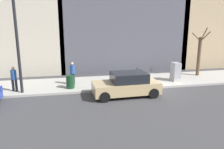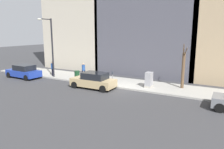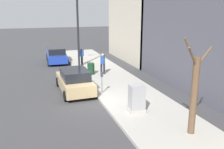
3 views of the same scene
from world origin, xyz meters
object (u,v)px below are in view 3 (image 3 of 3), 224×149
Objects in this scene: parked_car_blue at (57,55)px; utility_box at (137,99)px; trash_bin at (91,69)px; pedestrian_midblock at (82,55)px; parked_car_tan at (75,81)px; pedestrian_near_meter at (103,62)px; bare_tree at (194,93)px; streetlamp at (75,23)px; parking_meter at (102,80)px.

utility_box is (2.43, -14.21, 0.11)m from parked_car_blue.
trash_bin is 3.65m from pedestrian_midblock.
pedestrian_near_meter is (2.86, 3.31, 0.35)m from parked_car_tan.
parked_car_blue is at bearing 99.71° from utility_box.
bare_tree reaches higher than utility_box.
pedestrian_midblock is (-1.67, 14.48, -0.84)m from bare_tree.
pedestrian_midblock reaches higher than trash_bin.
parked_car_tan is at bearing 87.93° from pedestrian_near_meter.
utility_box is 0.22× the size of streetlamp.
bare_tree is (3.62, -7.35, 1.19)m from parked_car_tan.
parked_car_blue is 2.57× the size of pedestrian_near_meter.
parked_car_blue is 6.97m from pedestrian_near_meter.
streetlamp is at bearing -30.49° from pedestrian_midblock.
pedestrian_near_meter is at bearing -11.89° from trash_bin.
parked_car_blue is 2.98× the size of utility_box.
pedestrian_near_meter reaches higher than parked_car_blue.
pedestrian_near_meter reaches higher than trash_bin.
trash_bin is at bearing 98.85° from bare_tree.
utility_box is at bearing -78.21° from parked_car_blue.
pedestrian_midblock is at bearing -48.38° from parked_car_blue.
parking_meter is 4.72m from pedestrian_near_meter.
trash_bin is 0.54× the size of pedestrian_midblock.
bare_tree is 14.60m from pedestrian_midblock.
parked_car_blue reaches higher than parking_meter.
pedestrian_midblock reaches higher than parked_car_tan.
streetlamp is at bearing -26.29° from pedestrian_near_meter.
parked_car_blue is 2.57× the size of pedestrian_midblock.
utility_box is 3.23m from bare_tree.
parking_meter is (1.58, -10.81, 0.24)m from parked_car_blue.
parked_car_blue is at bearing 88.93° from parked_car_tan.
parked_car_tan is at bearing -118.85° from trash_bin.
bare_tree is at bearing 132.81° from pedestrian_near_meter.
parked_car_tan is 0.65× the size of streetlamp.
parking_meter reaches higher than trash_bin.
pedestrian_midblock is at bearing 89.67° from trash_bin.
utility_box reaches higher than parking_meter.
parked_car_tan is 4.01m from trash_bin.
utility_box is 8.11m from trash_bin.
pedestrian_near_meter is at bearing 34.29° from pedestrian_midblock.
pedestrian_near_meter is (-0.77, 10.67, -0.84)m from bare_tree.
utility_box is (2.33, -4.59, 0.11)m from parked_car_tan.
parked_car_blue is 17.41m from bare_tree.
parked_car_tan is 2.56× the size of pedestrian_midblock.
utility_box is 0.86× the size of pedestrian_near_meter.
streetlamp reaches higher than utility_box.
parking_meter is 0.21× the size of streetlamp.
pedestrian_near_meter is at bearing 73.04° from parking_meter.
streetlamp reaches higher than pedestrian_near_meter.
bare_tree is 2.46× the size of pedestrian_near_meter.
parked_car_blue is at bearing 115.27° from streetlamp.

